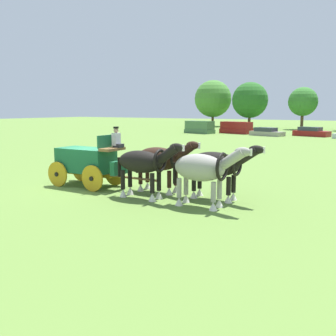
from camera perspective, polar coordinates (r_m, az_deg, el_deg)
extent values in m
plane|color=olive|center=(17.82, -12.31, -2.67)|extent=(220.00, 220.00, 0.00)
cube|color=#195B38|center=(17.61, -12.44, 1.21)|extent=(2.66, 1.40, 1.09)
cube|color=brown|center=(16.52, -8.52, 2.87)|extent=(0.59, 1.22, 0.12)
cube|color=#195B38|center=(16.37, -7.37, 0.08)|extent=(0.26, 1.08, 0.60)
cube|color=#195B38|center=(16.68, -9.35, 4.06)|extent=(0.09, 1.21, 0.55)
cube|color=gold|center=(17.71, -12.37, -0.85)|extent=(2.90, 0.22, 0.16)
cylinder|color=gold|center=(17.60, -8.15, -0.79)|extent=(1.15, 0.10, 1.15)
cylinder|color=black|center=(17.60, -8.15, -0.79)|extent=(0.20, 0.18, 0.20)
cylinder|color=gold|center=(16.45, -11.50, -1.58)|extent=(1.15, 0.10, 1.15)
cylinder|color=black|center=(16.45, -11.50, -1.58)|extent=(0.20, 0.18, 0.20)
cylinder|color=gold|center=(18.98, -13.12, -0.23)|extent=(1.15, 0.10, 1.15)
cylinder|color=black|center=(18.98, -13.12, -0.23)|extent=(0.20, 0.18, 0.20)
cylinder|color=gold|center=(17.91, -16.52, -0.91)|extent=(1.15, 0.10, 1.15)
cylinder|color=black|center=(17.91, -16.52, -0.91)|extent=(0.20, 0.18, 0.20)
cylinder|color=brown|center=(16.05, -5.51, -1.51)|extent=(2.60, 0.16, 0.10)
cube|color=#2D2D33|center=(16.66, -7.57, 3.42)|extent=(0.41, 0.33, 0.16)
cube|color=silver|center=(16.71, -7.91, 4.38)|extent=(0.25, 0.37, 0.55)
sphere|color=tan|center=(16.68, -7.94, 5.70)|extent=(0.22, 0.22, 0.22)
cylinder|color=black|center=(16.67, -7.95, 6.14)|extent=(0.24, 0.24, 0.08)
ellipsoid|color=#331E14|center=(15.96, -1.56, 1.41)|extent=(2.10, 1.04, 1.00)
cylinder|color=#331E14|center=(15.94, 1.19, -1.42)|extent=(0.18, 0.18, 0.71)
cone|color=silver|center=(16.04, 1.18, -3.20)|extent=(0.30, 0.30, 0.30)
cylinder|color=#331E14|center=(15.48, 0.19, -1.74)|extent=(0.18, 0.18, 0.71)
cone|color=silver|center=(15.58, 0.19, -3.57)|extent=(0.30, 0.30, 0.30)
cylinder|color=#331E14|center=(16.69, -3.16, -0.96)|extent=(0.18, 0.18, 0.71)
cone|color=silver|center=(16.79, -3.15, -2.66)|extent=(0.30, 0.30, 0.30)
cylinder|color=#331E14|center=(16.25, -4.23, -1.25)|extent=(0.18, 0.18, 0.71)
cone|color=silver|center=(16.35, -4.21, -2.99)|extent=(0.30, 0.30, 0.30)
cylinder|color=#331E14|center=(15.26, 2.58, 2.60)|extent=(0.95, 0.38, 0.81)
ellipsoid|color=#331E14|center=(15.06, 3.83, 3.49)|extent=(0.61, 0.27, 0.32)
cube|color=silver|center=(14.94, 4.79, 3.43)|extent=(0.06, 0.10, 0.24)
torus|color=black|center=(15.47, 1.37, 1.54)|extent=(0.14, 1.02, 1.02)
cylinder|color=black|center=(16.60, -4.74, 0.63)|extent=(0.14, 0.14, 0.80)
ellipsoid|color=black|center=(14.88, -4.23, 0.98)|extent=(2.05, 0.93, 0.88)
cylinder|color=black|center=(14.82, -1.40, -2.01)|extent=(0.18, 0.18, 0.77)
cone|color=silver|center=(14.93, -1.39, -4.08)|extent=(0.30, 0.30, 0.33)
cylinder|color=black|center=(14.41, -2.43, -2.33)|extent=(0.18, 0.18, 0.77)
cone|color=silver|center=(14.53, -2.41, -4.45)|extent=(0.30, 0.30, 0.33)
cylinder|color=black|center=(15.60, -5.83, -1.49)|extent=(0.18, 0.18, 0.77)
cone|color=silver|center=(15.71, -5.80, -3.46)|extent=(0.30, 0.30, 0.33)
cylinder|color=black|center=(15.22, -6.91, -1.78)|extent=(0.18, 0.18, 0.77)
cone|color=silver|center=(15.33, -6.87, -3.79)|extent=(0.30, 0.30, 0.33)
cylinder|color=black|center=(14.14, 0.02, 2.18)|extent=(0.95, 0.38, 0.81)
ellipsoid|color=black|center=(13.93, 1.33, 3.14)|extent=(0.61, 0.27, 0.32)
cube|color=silver|center=(13.79, 2.35, 3.08)|extent=(0.06, 0.10, 0.24)
torus|color=black|center=(14.37, -1.24, 1.11)|extent=(0.14, 0.92, 0.92)
cylinder|color=black|center=(15.55, -7.44, 0.16)|extent=(0.14, 0.14, 0.80)
ellipsoid|color=black|center=(14.75, 7.02, 0.60)|extent=(2.12, 1.01, 0.96)
cylinder|color=black|center=(14.85, 9.98, -2.38)|extent=(0.18, 0.18, 0.70)
cone|color=silver|center=(14.96, 9.93, -4.25)|extent=(0.30, 0.30, 0.30)
cylinder|color=black|center=(14.37, 9.23, -2.74)|extent=(0.18, 0.18, 0.70)
cone|color=silver|center=(14.48, 9.18, -4.67)|extent=(0.30, 0.30, 0.30)
cylinder|color=black|center=(15.42, 4.85, -1.85)|extent=(0.18, 0.18, 0.70)
cone|color=silver|center=(15.52, 4.83, -3.66)|extent=(0.30, 0.30, 0.30)
cylinder|color=black|center=(14.95, 3.97, -2.18)|extent=(0.18, 0.18, 0.70)
cone|color=silver|center=(15.06, 3.95, -4.04)|extent=(0.30, 0.30, 0.30)
cylinder|color=black|center=(14.23, 11.91, 1.80)|extent=(0.95, 0.38, 0.81)
ellipsoid|color=black|center=(14.09, 13.36, 2.74)|extent=(0.61, 0.27, 0.32)
cube|color=silver|center=(14.01, 14.46, 2.66)|extent=(0.06, 0.10, 0.24)
torus|color=black|center=(14.39, 10.48, 0.71)|extent=(0.14, 0.99, 0.99)
cylinder|color=black|center=(15.27, 3.21, -0.20)|extent=(0.14, 0.14, 0.80)
ellipsoid|color=#9E998E|center=(13.58, 4.82, 0.07)|extent=(1.98, 1.04, 1.00)
cylinder|color=#9E998E|center=(13.69, 7.87, -3.23)|extent=(0.18, 0.18, 0.71)
cone|color=silver|center=(13.81, 7.83, -5.30)|extent=(0.30, 0.30, 0.31)
cylinder|color=#9E998E|center=(13.20, 6.95, -3.67)|extent=(0.18, 0.18, 0.71)
cone|color=silver|center=(13.32, 6.91, -5.81)|extent=(0.30, 0.30, 0.31)
cylinder|color=#9E998E|center=(14.26, 2.77, -2.66)|extent=(0.18, 0.18, 0.71)
cone|color=silver|center=(14.38, 2.76, -4.65)|extent=(0.30, 0.30, 0.31)
cylinder|color=#9E998E|center=(13.79, 1.71, -3.06)|extent=(0.18, 0.18, 0.71)
cone|color=silver|center=(13.91, 1.70, -5.11)|extent=(0.30, 0.30, 0.31)
cylinder|color=#9E998E|center=(13.03, 9.81, 1.40)|extent=(0.95, 0.38, 0.81)
ellipsoid|color=#9E998E|center=(12.88, 11.37, 2.43)|extent=(0.61, 0.27, 0.32)
cube|color=silver|center=(12.79, 12.56, 2.34)|extent=(0.06, 0.10, 0.24)
torus|color=black|center=(13.21, 8.28, 0.20)|extent=(0.14, 1.02, 1.02)
cylinder|color=black|center=(14.10, 1.03, -0.80)|extent=(0.14, 0.14, 0.80)
cube|color=#477047|center=(55.16, 4.81, 5.61)|extent=(4.84, 2.90, 0.57)
cube|color=#477047|center=(55.12, 4.82, 6.54)|extent=(4.63, 2.72, 1.23)
cube|color=maroon|center=(55.33, 10.36, 5.55)|extent=(5.12, 2.93, 0.67)
cube|color=maroon|center=(55.29, 10.38, 6.43)|extent=(4.89, 2.75, 1.03)
cube|color=gray|center=(51.53, 14.88, 5.10)|extent=(4.75, 2.82, 0.58)
cube|color=#2D333D|center=(51.61, 14.69, 5.72)|extent=(2.99, 2.24, 0.50)
cube|color=maroon|center=(52.43, 21.06, 4.94)|extent=(4.79, 2.82, 0.71)
cube|color=#2D333D|center=(52.49, 20.87, 5.61)|extent=(3.01, 2.24, 0.49)
cylinder|color=brown|center=(77.60, 6.83, 7.44)|extent=(0.50, 0.50, 2.96)
sphere|color=#478433|center=(77.60, 6.89, 10.45)|extent=(7.44, 7.44, 7.44)
cylinder|color=brown|center=(72.10, 12.29, 7.13)|extent=(0.50, 0.50, 2.82)
sphere|color=#286623|center=(72.09, 12.39, 10.09)|extent=(6.62, 6.62, 6.62)
cylinder|color=brown|center=(69.19, 19.77, 6.82)|extent=(0.50, 0.50, 3.04)
sphere|color=#387A2D|center=(69.17, 19.91, 9.51)|extent=(4.94, 4.94, 4.94)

